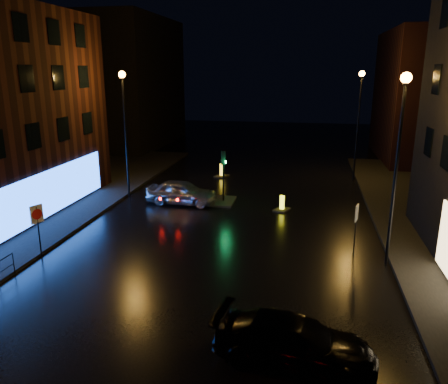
{
  "coord_description": "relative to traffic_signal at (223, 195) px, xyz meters",
  "views": [
    {
      "loc": [
        4.04,
        -13.07,
        8.48
      ],
      "look_at": [
        0.24,
        6.71,
        2.8
      ],
      "focal_mm": 35.0,
      "sensor_mm": 36.0,
      "label": 1
    }
  ],
  "objects": [
    {
      "name": "ground",
      "position": [
        1.2,
        -14.0,
        -0.5
      ],
      "size": [
        120.0,
        120.0,
        0.0
      ],
      "primitive_type": "plane",
      "color": "black",
      "rests_on": "ground"
    },
    {
      "name": "building_far_left",
      "position": [
        -14.8,
        21.0,
        6.5
      ],
      "size": [
        8.0,
        16.0,
        14.0
      ],
      "primitive_type": "cube",
      "color": "black",
      "rests_on": "ground"
    },
    {
      "name": "building_far_right",
      "position": [
        16.2,
        18.0,
        5.5
      ],
      "size": [
        8.0,
        14.0,
        12.0
      ],
      "primitive_type": "cube",
      "color": "black",
      "rests_on": "ground"
    },
    {
      "name": "street_lamp_lfar",
      "position": [
        -6.6,
        -0.0,
        5.06
      ],
      "size": [
        0.44,
        0.44,
        8.37
      ],
      "color": "black",
      "rests_on": "ground"
    },
    {
      "name": "street_lamp_rnear",
      "position": [
        9.0,
        -8.0,
        5.06
      ],
      "size": [
        0.44,
        0.44,
        8.37
      ],
      "color": "black",
      "rests_on": "ground"
    },
    {
      "name": "street_lamp_rfar",
      "position": [
        9.0,
        8.0,
        5.06
      ],
      "size": [
        0.44,
        0.44,
        8.37
      ],
      "color": "black",
      "rests_on": "ground"
    },
    {
      "name": "traffic_signal",
      "position": [
        0.0,
        0.0,
        0.0
      ],
      "size": [
        1.4,
        2.4,
        3.45
      ],
      "color": "black",
      "rests_on": "ground"
    },
    {
      "name": "silver_hatchback",
      "position": [
        -2.59,
        -0.83,
        0.28
      ],
      "size": [
        4.63,
        1.98,
        1.56
      ],
      "primitive_type": "imported",
      "rotation": [
        0.0,
        0.0,
        1.54
      ],
      "color": "#B4B6BC",
      "rests_on": "ground"
    },
    {
      "name": "dark_sedan",
      "position": [
        5.16,
        -15.65,
        0.2
      ],
      "size": [
        5.05,
        2.6,
        1.4
      ],
      "primitive_type": "imported",
      "rotation": [
        0.0,
        0.0,
        1.44
      ],
      "color": "black",
      "rests_on": "ground"
    },
    {
      "name": "bollard_near",
      "position": [
        3.9,
        -1.01,
        -0.29
      ],
      "size": [
        1.11,
        1.3,
        0.96
      ],
      "rotation": [
        0.0,
        0.0,
        -0.41
      ],
      "color": "black",
      "rests_on": "ground"
    },
    {
      "name": "bollard_far",
      "position": [
        -1.48,
        6.95,
        -0.27
      ],
      "size": [
        1.24,
        1.45,
        1.07
      ],
      "rotation": [
        0.0,
        0.0,
        -0.41
      ],
      "color": "black",
      "rests_on": "ground"
    },
    {
      "name": "road_sign_left",
      "position": [
        -6.67,
        -10.24,
        1.42
      ],
      "size": [
        0.3,
        0.59,
        2.56
      ],
      "rotation": [
        0.0,
        0.0,
        -0.41
      ],
      "color": "black",
      "rests_on": "ground"
    },
    {
      "name": "road_sign_right",
      "position": [
        7.7,
        -6.78,
        1.26
      ],
      "size": [
        0.2,
        0.56,
        2.35
      ],
      "rotation": [
        0.0,
        0.0,
        2.87
      ],
      "color": "black",
      "rests_on": "ground"
    }
  ]
}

